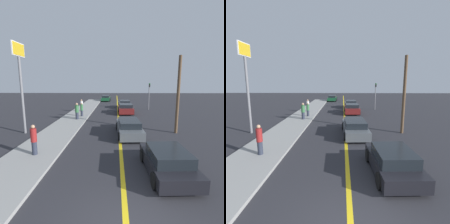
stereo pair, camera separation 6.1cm
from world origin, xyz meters
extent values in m
cube|color=gold|center=(0.00, 18.00, 0.00)|extent=(0.20, 60.00, 0.01)
cube|color=gray|center=(-5.00, 17.70, 0.08)|extent=(2.96, 35.39, 0.15)
cube|color=black|center=(2.03, 3.55, 0.47)|extent=(1.96, 3.92, 0.56)
cube|color=black|center=(2.03, 3.36, 0.98)|extent=(1.67, 2.18, 0.47)
cylinder|color=black|center=(1.12, 4.70, 0.34)|extent=(0.25, 0.68, 0.68)
cylinder|color=black|center=(2.83, 4.78, 0.34)|extent=(0.25, 0.68, 0.68)
cylinder|color=black|center=(1.23, 2.32, 0.34)|extent=(0.25, 0.68, 0.68)
cylinder|color=black|center=(2.93, 2.40, 0.34)|extent=(0.25, 0.68, 0.68)
cube|color=#4C5156|center=(0.72, 9.50, 0.47)|extent=(1.96, 4.79, 0.62)
cube|color=black|center=(0.72, 9.27, 1.01)|extent=(1.65, 2.66, 0.45)
cylinder|color=black|center=(-0.17, 10.92, 0.30)|extent=(0.25, 0.61, 0.60)
cylinder|color=black|center=(1.48, 11.00, 0.30)|extent=(0.25, 0.61, 0.60)
cylinder|color=black|center=(-0.03, 8.00, 0.30)|extent=(0.25, 0.61, 0.60)
cylinder|color=black|center=(1.62, 8.08, 0.30)|extent=(0.25, 0.61, 0.60)
cube|color=maroon|center=(0.98, 18.93, 0.51)|extent=(1.92, 3.99, 0.66)
cube|color=black|center=(0.98, 18.73, 1.05)|extent=(1.67, 2.21, 0.42)
cylinder|color=black|center=(0.08, 20.14, 0.32)|extent=(0.23, 0.65, 0.64)
cylinder|color=black|center=(1.84, 20.17, 0.32)|extent=(0.23, 0.65, 0.64)
cylinder|color=black|center=(0.12, 17.68, 0.32)|extent=(0.23, 0.65, 0.64)
cylinder|color=black|center=(1.88, 17.71, 0.32)|extent=(0.23, 0.65, 0.64)
cube|color=#9E9EA3|center=(1.06, 23.63, 0.48)|extent=(1.80, 4.02, 0.56)
cube|color=black|center=(1.06, 23.43, 0.99)|extent=(1.56, 2.23, 0.47)
cylinder|color=black|center=(0.22, 24.85, 0.36)|extent=(0.24, 0.72, 0.72)
cylinder|color=black|center=(1.85, 24.88, 0.36)|extent=(0.24, 0.72, 0.72)
cylinder|color=black|center=(0.27, 22.37, 0.36)|extent=(0.24, 0.72, 0.72)
cylinder|color=black|center=(1.90, 22.41, 0.36)|extent=(0.24, 0.72, 0.72)
cube|color=#144728|center=(-2.45, 33.64, 0.50)|extent=(1.85, 4.13, 0.61)
cube|color=black|center=(-2.45, 33.44, 1.02)|extent=(1.58, 2.29, 0.43)
cylinder|color=black|center=(-3.21, 34.93, 0.36)|extent=(0.25, 0.72, 0.71)
cylinder|color=black|center=(-1.60, 34.87, 0.36)|extent=(0.25, 0.72, 0.71)
cylinder|color=black|center=(-3.30, 32.41, 0.36)|extent=(0.25, 0.72, 0.71)
cylinder|color=black|center=(-1.69, 32.35, 0.36)|extent=(0.25, 0.72, 0.71)
cylinder|color=#282D3D|center=(-4.83, 5.12, 0.52)|extent=(0.28, 0.28, 0.74)
cylinder|color=maroon|center=(-4.83, 5.12, 1.27)|extent=(0.33, 0.33, 0.74)
sphere|color=tan|center=(-4.83, 5.12, 1.74)|extent=(0.21, 0.21, 0.21)
cylinder|color=#282D3D|center=(-4.50, 14.42, 0.53)|extent=(0.33, 0.33, 0.75)
cylinder|color=#336B3D|center=(-4.50, 14.42, 1.28)|extent=(0.39, 0.39, 0.75)
sphere|color=tan|center=(-4.50, 14.42, 1.79)|extent=(0.25, 0.25, 0.25)
cylinder|color=#282D3D|center=(-4.30, 16.08, 0.50)|extent=(0.27, 0.27, 0.69)
cylinder|color=#336B3D|center=(-4.30, 16.08, 1.18)|extent=(0.32, 0.32, 0.69)
sphere|color=tan|center=(-4.30, 16.08, 1.63)|extent=(0.21, 0.21, 0.21)
cylinder|color=#282D3D|center=(-5.01, 19.59, 0.49)|extent=(0.31, 0.31, 0.68)
cylinder|color=silver|center=(-5.01, 19.59, 1.17)|extent=(0.36, 0.36, 0.68)
sphere|color=tan|center=(-5.01, 19.59, 1.62)|extent=(0.24, 0.24, 0.24)
cylinder|color=slate|center=(4.59, 21.98, 1.96)|extent=(0.12, 0.12, 3.91)
cube|color=black|center=(4.59, 21.80, 3.64)|extent=(0.18, 0.18, 0.55)
sphere|color=green|center=(4.59, 21.71, 3.80)|extent=(0.14, 0.14, 0.14)
cylinder|color=slate|center=(-7.72, 9.65, 3.06)|extent=(0.20, 0.20, 6.11)
cube|color=silver|center=(-7.72, 9.65, 6.56)|extent=(0.08, 1.68, 1.02)
cube|color=gold|center=(-7.72, 9.65, 6.56)|extent=(0.12, 1.56, 0.90)
cylinder|color=brown|center=(4.63, 9.97, 3.08)|extent=(0.24, 0.24, 6.16)
camera|label=1|loc=(-0.32, -3.99, 4.18)|focal=28.00mm
camera|label=2|loc=(-0.26, -3.99, 4.18)|focal=28.00mm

